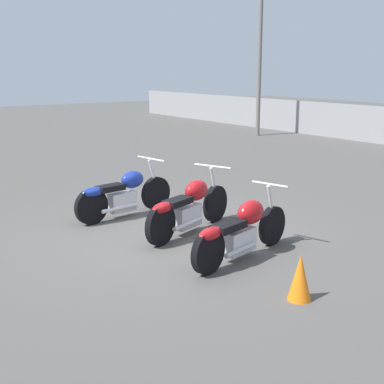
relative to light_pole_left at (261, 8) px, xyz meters
name	(u,v)px	position (x,y,z in m)	size (l,w,h in m)	color
ground_plane	(167,236)	(8.67, -9.65, -4.69)	(60.00, 60.00, 0.00)	#514F4C
light_pole_left	(261,8)	(0.00, 0.00, 0.00)	(0.70, 0.35, 8.01)	slate
motorcycle_slot_0	(123,194)	(7.28, -9.68, -4.28)	(0.74, 2.01, 0.98)	black
motorcycle_slot_1	(189,207)	(8.72, -9.28, -4.27)	(1.00, 2.05, 0.99)	black
motorcycle_slot_2	(241,230)	(10.10, -9.36, -4.28)	(0.80, 2.06, 0.95)	black
traffic_cone_far	(300,277)	(11.50, -9.68, -4.42)	(0.27, 0.27, 0.54)	orange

